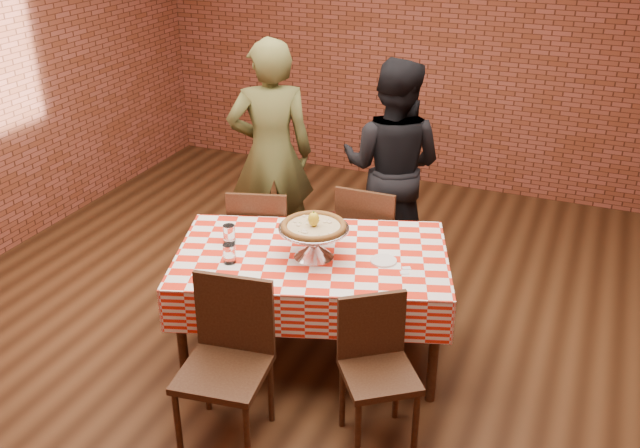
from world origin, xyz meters
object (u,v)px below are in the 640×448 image
(diner_olive, at_px, (271,155))
(pizza_stand, at_px, (314,242))
(water_glass_left, at_px, (229,254))
(chair_far_right, at_px, (372,238))
(condiment_caddy, at_px, (329,223))
(chair_near_left, at_px, (223,370))
(water_glass_right, at_px, (229,234))
(table, at_px, (312,305))
(chair_far_left, at_px, (263,240))
(chair_near_right, at_px, (379,379))
(diner_black, at_px, (392,167))
(pizza, at_px, (314,227))

(diner_olive, bearing_deg, pizza_stand, 97.07)
(water_glass_left, xyz_separation_m, chair_far_right, (0.52, 1.19, -0.36))
(pizza_stand, bearing_deg, condiment_caddy, 96.43)
(chair_near_left, height_order, diner_olive, diner_olive)
(water_glass_left, height_order, chair_near_left, chair_near_left)
(chair_far_right, distance_m, diner_olive, 1.05)
(diner_olive, bearing_deg, chair_near_left, 79.20)
(pizza_stand, height_order, water_glass_right, pizza_stand)
(table, height_order, condiment_caddy, condiment_caddy)
(table, relative_size, pizza_stand, 3.77)
(chair_far_left, bearing_deg, chair_near_right, 121.18)
(water_glass_right, distance_m, chair_far_right, 1.21)
(chair_near_left, xyz_separation_m, diner_black, (0.22, 2.29, 0.38))
(condiment_caddy, relative_size, chair_far_right, 0.15)
(pizza, distance_m, condiment_caddy, 0.37)
(table, height_order, chair_far_left, chair_far_left)
(condiment_caddy, bearing_deg, diner_black, 55.24)
(table, relative_size, chair_near_right, 1.93)
(water_glass_left, height_order, chair_far_right, chair_far_right)
(water_glass_left, xyz_separation_m, chair_near_right, (1.07, -0.31, -0.39))
(water_glass_left, height_order, chair_far_left, chair_far_left)
(pizza, distance_m, water_glass_right, 0.59)
(condiment_caddy, distance_m, diner_black, 1.07)
(pizza_stand, distance_m, water_glass_right, 0.57)
(condiment_caddy, height_order, diner_black, diner_black)
(condiment_caddy, xyz_separation_m, chair_far_right, (0.12, 0.58, -0.37))
(chair_far_left, bearing_deg, condiment_caddy, 141.13)
(chair_far_left, bearing_deg, water_glass_right, 81.94)
(pizza, relative_size, diner_olive, 0.22)
(table, bearing_deg, pizza, -49.73)
(pizza_stand, relative_size, condiment_caddy, 3.27)
(chair_far_right, bearing_deg, condiment_caddy, 78.63)
(chair_near_left, bearing_deg, water_glass_right, 108.06)
(pizza, distance_m, diner_black, 1.41)
(pizza_stand, bearing_deg, table, 130.27)
(pizza_stand, relative_size, chair_far_left, 0.49)
(pizza, xyz_separation_m, diner_black, (0.06, 1.40, -0.11))
(pizza, distance_m, chair_far_left, 1.03)
(pizza_stand, height_order, chair_far_left, pizza_stand)
(chair_far_left, distance_m, chair_far_right, 0.81)
(diner_black, bearing_deg, diner_olive, 16.17)
(pizza, bearing_deg, table, 130.27)
(pizza_stand, distance_m, chair_far_right, 1.01)
(table, xyz_separation_m, water_glass_right, (-0.54, -0.07, 0.44))
(water_glass_right, relative_size, chair_far_left, 0.13)
(condiment_caddy, bearing_deg, chair_far_right, 49.49)
(table, xyz_separation_m, diner_black, (0.09, 1.37, 0.47))
(chair_far_right, relative_size, diner_black, 0.54)
(pizza_stand, relative_size, chair_near_left, 0.47)
(pizza_stand, bearing_deg, diner_black, 87.37)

